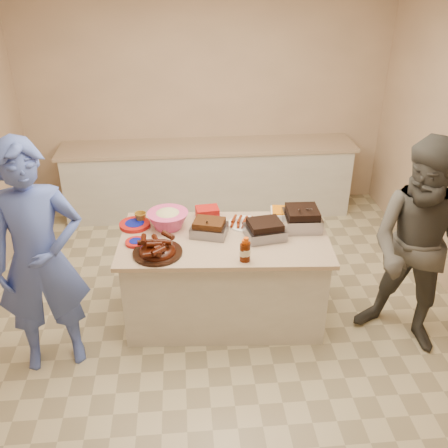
{
  "coord_description": "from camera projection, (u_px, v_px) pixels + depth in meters",
  "views": [
    {
      "loc": [
        -0.31,
        -3.59,
        2.99
      ],
      "look_at": [
        0.01,
        0.12,
        0.94
      ],
      "focal_mm": 40.0,
      "sensor_mm": 36.0,
      "label": 1
    }
  ],
  "objects": [
    {
      "name": "bbq_bottle_a",
      "position": [
        244.0,
        261.0,
        3.93
      ],
      "size": [
        0.07,
        0.07,
        0.19
      ],
      "primitive_type": "cylinder",
      "rotation": [
        0.0,
        0.0,
        -0.07
      ],
      "color": "#431302",
      "rests_on": "island"
    },
    {
      "name": "mac_cheese_dish",
      "position": [
        286.0,
        217.0,
        4.57
      ],
      "size": [
        0.32,
        0.25,
        0.08
      ],
      "primitive_type": "cube",
      "rotation": [
        0.0,
        0.0,
        -0.15
      ],
      "color": "orange",
      "rests_on": "island"
    },
    {
      "name": "guest_blue",
      "position": [
        60.0,
        356.0,
        4.18
      ],
      "size": [
        1.08,
        2.01,
        0.46
      ],
      "primitive_type": "imported",
      "rotation": [
        0.0,
        0.0,
        0.21
      ],
      "color": "#465CB7",
      "rests_on": "ground"
    },
    {
      "name": "sausage_plate",
      "position": [
        245.0,
        224.0,
        4.44
      ],
      "size": [
        0.38,
        0.38,
        0.05
      ],
      "primitive_type": "cylinder",
      "rotation": [
        0.0,
        0.0,
        -0.31
      ],
      "color": "silver",
      "rests_on": "island"
    },
    {
      "name": "room",
      "position": [
        224.0,
        319.0,
        4.59
      ],
      "size": [
        4.5,
        5.0,
        2.7
      ],
      "primitive_type": null,
      "color": "#CDAD8C",
      "rests_on": "ground"
    },
    {
      "name": "rib_platter",
      "position": [
        158.0,
        254.0,
        4.02
      ],
      "size": [
        0.48,
        0.48,
        0.16
      ],
      "primitive_type": null,
      "rotation": [
        0.0,
        0.0,
        0.23
      ],
      "color": "#3B0F05",
      "rests_on": "island"
    },
    {
      "name": "roasting_pan",
      "position": [
        301.0,
        227.0,
        4.4
      ],
      "size": [
        0.32,
        0.32,
        0.13
      ],
      "primitive_type": "cube",
      "rotation": [
        0.0,
        0.0,
        -0.03
      ],
      "color": "gray",
      "rests_on": "island"
    },
    {
      "name": "mustard_bottle",
      "position": [
        217.0,
        233.0,
        4.31
      ],
      "size": [
        0.04,
        0.04,
        0.11
      ],
      "primitive_type": "cylinder",
      "rotation": [
        0.0,
        0.0,
        -0.07
      ],
      "color": "yellow",
      "rests_on": "island"
    },
    {
      "name": "island",
      "position": [
        224.0,
        315.0,
        4.65
      ],
      "size": [
        1.83,
        1.05,
        0.84
      ],
      "primitive_type": null,
      "rotation": [
        0.0,
        0.0,
        -0.07
      ],
      "color": "beige",
      "rests_on": "ground"
    },
    {
      "name": "plate_stack_small",
      "position": [
        136.0,
        244.0,
        4.15
      ],
      "size": [
        0.19,
        0.19,
        0.02
      ],
      "primitive_type": "cylinder",
      "rotation": [
        0.0,
        0.0,
        -0.07
      ],
      "color": "#A51411",
      "rests_on": "island"
    },
    {
      "name": "guest_gray",
      "position": [
        402.0,
        339.0,
        4.36
      ],
      "size": [
        1.84,
        1.98,
        0.69
      ],
      "primitive_type": "imported",
      "rotation": [
        0.0,
        0.0,
        -0.69
      ],
      "color": "#4C4A45",
      "rests_on": "ground"
    },
    {
      "name": "brisket_tray",
      "position": [
        264.0,
        237.0,
        4.25
      ],
      "size": [
        0.36,
        0.31,
        0.09
      ],
      "primitive_type": "cube",
      "rotation": [
        0.0,
        0.0,
        0.16
      ],
      "color": "black",
      "rests_on": "island"
    },
    {
      "name": "back_counter",
      "position": [
        209.0,
        179.0,
        6.3
      ],
      "size": [
        3.6,
        0.64,
        0.9
      ],
      "primitive_type": null,
      "color": "beige",
      "rests_on": "ground"
    },
    {
      "name": "pulled_pork_tray",
      "position": [
        209.0,
        235.0,
        4.28
      ],
      "size": [
        0.35,
        0.3,
        0.09
      ],
      "primitive_type": "cube",
      "rotation": [
        0.0,
        0.0,
        -0.29
      ],
      "color": "#47230F",
      "rests_on": "island"
    },
    {
      "name": "plastic_cup",
      "position": [
        141.0,
        223.0,
        4.47
      ],
      "size": [
        0.11,
        0.11,
        0.11
      ],
      "primitive_type": "imported",
      "rotation": [
        0.0,
        0.0,
        -0.07
      ],
      "color": "olive",
      "rests_on": "island"
    },
    {
      "name": "bbq_bottle_b",
      "position": [
        246.0,
        261.0,
        3.93
      ],
      "size": [
        0.07,
        0.07,
        0.21
      ],
      "primitive_type": "cylinder",
      "rotation": [
        0.0,
        0.0,
        -0.07
      ],
      "color": "#431302",
      "rests_on": "island"
    },
    {
      "name": "basket_stack",
      "position": [
        207.0,
        218.0,
        4.56
      ],
      "size": [
        0.22,
        0.17,
        0.1
      ],
      "primitive_type": "cube",
      "rotation": [
        0.0,
        0.0,
        0.11
      ],
      "color": "#A51411",
      "rests_on": "island"
    },
    {
      "name": "plate_stack_large",
      "position": [
        135.0,
        226.0,
        4.41
      ],
      "size": [
        0.29,
        0.29,
        0.03
      ],
      "primitive_type": "cylinder",
      "rotation": [
        0.0,
        0.0,
        -0.07
      ],
      "color": "#A51411",
      "rests_on": "island"
    },
    {
      "name": "coleslaw_bowl",
      "position": [
        168.0,
        227.0,
        4.4
      ],
      "size": [
        0.38,
        0.38,
        0.25
      ],
      "primitive_type": null,
      "rotation": [
        0.0,
        0.0,
        -0.07
      ],
      "color": "#DA4281",
      "rests_on": "island"
    },
    {
      "name": "sauce_bowl",
      "position": [
        218.0,
        224.0,
        4.45
      ],
      "size": [
        0.15,
        0.06,
        0.15
      ],
      "primitive_type": "imported",
      "rotation": [
        0.0,
        0.0,
        -0.07
      ],
      "color": "silver",
      "rests_on": "island"
    }
  ]
}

